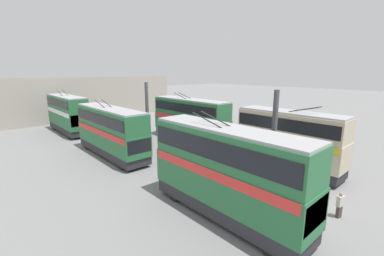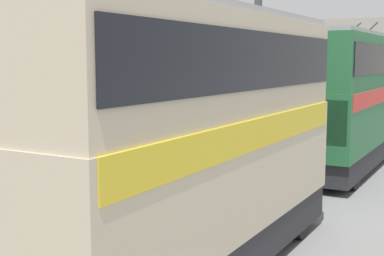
{
  "view_description": "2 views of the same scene",
  "coord_description": "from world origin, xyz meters",
  "px_view_note": "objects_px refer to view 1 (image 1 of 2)",
  "views": [
    {
      "loc": [
        -6.34,
        15.45,
        8.39
      ],
      "look_at": [
        11.85,
        -0.93,
        2.97
      ],
      "focal_mm": 24.0,
      "sensor_mm": 36.0,
      "label": 1
    },
    {
      "loc": [
        -4.91,
        -9.69,
        4.18
      ],
      "look_at": [
        9.58,
        -1.49,
        2.05
      ],
      "focal_mm": 50.0,
      "sensor_mm": 36.0,
      "label": 2
    }
  ],
  "objects_px": {
    "bus_right_far": "(67,112)",
    "person_by_right_row": "(234,186)",
    "bus_left_near": "(289,137)",
    "person_by_left_row": "(244,160)",
    "bus_right_near": "(226,168)",
    "person_aisle_midway": "(196,158)",
    "oil_drum": "(140,149)",
    "person_aisle_foreground": "(340,205)",
    "bus_left_far": "(190,117)",
    "bus_right_mid": "(111,129)"
  },
  "relations": [
    {
      "from": "person_aisle_foreground",
      "to": "oil_drum",
      "type": "relative_size",
      "value": 1.94
    },
    {
      "from": "bus_right_near",
      "to": "bus_left_far",
      "type": "bearing_deg",
      "value": -34.53
    },
    {
      "from": "bus_right_far",
      "to": "bus_right_near",
      "type": "bearing_deg",
      "value": 180.0
    },
    {
      "from": "bus_right_near",
      "to": "person_by_right_row",
      "type": "distance_m",
      "value": 3.12
    },
    {
      "from": "bus_left_far",
      "to": "bus_right_far",
      "type": "distance_m",
      "value": 17.51
    },
    {
      "from": "bus_right_far",
      "to": "person_by_right_row",
      "type": "bearing_deg",
      "value": -175.72
    },
    {
      "from": "person_by_left_row",
      "to": "bus_right_far",
      "type": "bearing_deg",
      "value": 1.22
    },
    {
      "from": "person_by_left_row",
      "to": "person_by_right_row",
      "type": "relative_size",
      "value": 0.89
    },
    {
      "from": "bus_right_mid",
      "to": "bus_right_far",
      "type": "xyz_separation_m",
      "value": [
        13.62,
        0.0,
        0.14
      ]
    },
    {
      "from": "bus_left_near",
      "to": "person_by_left_row",
      "type": "bearing_deg",
      "value": 45.31
    },
    {
      "from": "bus_left_near",
      "to": "bus_left_far",
      "type": "xyz_separation_m",
      "value": [
        12.72,
        0.0,
        0.02
      ]
    },
    {
      "from": "bus_left_far",
      "to": "oil_drum",
      "type": "xyz_separation_m",
      "value": [
        -0.02,
        7.05,
        -2.53
      ]
    },
    {
      "from": "bus_right_near",
      "to": "person_aisle_foreground",
      "type": "xyz_separation_m",
      "value": [
        -4.54,
        -4.87,
        -2.24
      ]
    },
    {
      "from": "bus_right_far",
      "to": "person_by_left_row",
      "type": "distance_m",
      "value": 25.82
    },
    {
      "from": "person_by_right_row",
      "to": "bus_left_far",
      "type": "bearing_deg",
      "value": -20.0
    },
    {
      "from": "bus_right_far",
      "to": "person_aisle_foreground",
      "type": "distance_m",
      "value": 33.59
    },
    {
      "from": "person_aisle_midway",
      "to": "oil_drum",
      "type": "relative_size",
      "value": 2.1
    },
    {
      "from": "person_aisle_foreground",
      "to": "oil_drum",
      "type": "distance_m",
      "value": 18.69
    },
    {
      "from": "person_aisle_midway",
      "to": "person_by_left_row",
      "type": "xyz_separation_m",
      "value": [
        -3.01,
        -2.93,
        -0.07
      ]
    },
    {
      "from": "bus_right_far",
      "to": "person_aisle_foreground",
      "type": "bearing_deg",
      "value": -171.66
    },
    {
      "from": "bus_right_near",
      "to": "person_by_left_row",
      "type": "distance_m",
      "value": 8.35
    },
    {
      "from": "bus_left_near",
      "to": "person_aisle_midway",
      "type": "relative_size",
      "value": 5.34
    },
    {
      "from": "bus_left_far",
      "to": "person_by_left_row",
      "type": "distance_m",
      "value": 10.68
    },
    {
      "from": "bus_left_near",
      "to": "person_by_right_row",
      "type": "height_order",
      "value": "bus_left_near"
    },
    {
      "from": "bus_left_far",
      "to": "person_by_left_row",
      "type": "bearing_deg",
      "value": 165.56
    },
    {
      "from": "bus_right_mid",
      "to": "bus_right_far",
      "type": "bearing_deg",
      "value": 0.0
    },
    {
      "from": "person_aisle_midway",
      "to": "person_aisle_foreground",
      "type": "relative_size",
      "value": 1.08
    },
    {
      "from": "bus_right_far",
      "to": "person_aisle_midway",
      "type": "height_order",
      "value": "bus_right_far"
    },
    {
      "from": "bus_left_near",
      "to": "person_by_right_row",
      "type": "bearing_deg",
      "value": 92.26
    },
    {
      "from": "person_aisle_midway",
      "to": "person_aisle_foreground",
      "type": "height_order",
      "value": "person_aisle_midway"
    },
    {
      "from": "bus_left_near",
      "to": "oil_drum",
      "type": "relative_size",
      "value": 11.24
    },
    {
      "from": "person_aisle_foreground",
      "to": "bus_left_far",
      "type": "bearing_deg",
      "value": -0.11
    },
    {
      "from": "bus_left_near",
      "to": "bus_right_near",
      "type": "height_order",
      "value": "bus_right_near"
    },
    {
      "from": "bus_right_far",
      "to": "oil_drum",
      "type": "bearing_deg",
      "value": -169.92
    },
    {
      "from": "oil_drum",
      "to": "person_aisle_midway",
      "type": "bearing_deg",
      "value": -168.01
    },
    {
      "from": "person_aisle_midway",
      "to": "bus_right_mid",
      "type": "bearing_deg",
      "value": -114.91
    },
    {
      "from": "bus_left_far",
      "to": "bus_right_near",
      "type": "bearing_deg",
      "value": 145.47
    },
    {
      "from": "bus_right_far",
      "to": "person_aisle_midway",
      "type": "relative_size",
      "value": 5.91
    },
    {
      "from": "oil_drum",
      "to": "person_aisle_foreground",
      "type": "bearing_deg",
      "value": -173.04
    },
    {
      "from": "person_aisle_midway",
      "to": "oil_drum",
      "type": "height_order",
      "value": "person_aisle_midway"
    },
    {
      "from": "person_aisle_midway",
      "to": "person_aisle_foreground",
      "type": "distance_m",
      "value": 11.46
    },
    {
      "from": "bus_left_far",
      "to": "person_aisle_foreground",
      "type": "relative_size",
      "value": 7.16
    },
    {
      "from": "bus_right_near",
      "to": "person_by_right_row",
      "type": "xyz_separation_m",
      "value": [
        1.01,
        -2.07,
        -2.11
      ]
    },
    {
      "from": "bus_right_near",
      "to": "person_aisle_midway",
      "type": "height_order",
      "value": "bus_right_near"
    },
    {
      "from": "bus_left_near",
      "to": "bus_right_near",
      "type": "xyz_separation_m",
      "value": [
        -1.31,
        9.65,
        0.15
      ]
    },
    {
      "from": "bus_left_far",
      "to": "bus_right_mid",
      "type": "distance_m",
      "value": 9.7
    },
    {
      "from": "bus_right_mid",
      "to": "person_by_right_row",
      "type": "bearing_deg",
      "value": -171.61
    },
    {
      "from": "bus_right_far",
      "to": "person_by_left_row",
      "type": "bearing_deg",
      "value": -164.12
    },
    {
      "from": "bus_right_near",
      "to": "person_aisle_midway",
      "type": "bearing_deg",
      "value": -30.78
    },
    {
      "from": "bus_right_far",
      "to": "person_by_right_row",
      "type": "xyz_separation_m",
      "value": [
        -27.63,
        -2.07,
        -1.99
      ]
    }
  ]
}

